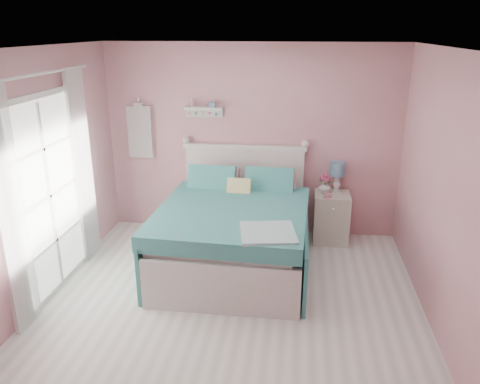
% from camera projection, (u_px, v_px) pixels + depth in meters
% --- Properties ---
extents(floor, '(4.50, 4.50, 0.00)m').
position_uv_depth(floor, '(227.00, 319.00, 4.71)').
color(floor, beige).
rests_on(floor, ground).
extents(room_shell, '(4.50, 4.50, 4.50)m').
position_uv_depth(room_shell, '(226.00, 168.00, 4.18)').
color(room_shell, tan).
rests_on(room_shell, floor).
extents(bed, '(1.78, 2.21, 1.26)m').
position_uv_depth(bed, '(234.00, 233.00, 5.67)').
color(bed, silver).
rests_on(bed, floor).
extents(nightstand, '(0.47, 0.46, 0.68)m').
position_uv_depth(nightstand, '(331.00, 217.00, 6.33)').
color(nightstand, beige).
rests_on(nightstand, floor).
extents(table_lamp, '(0.20, 0.20, 0.41)m').
position_uv_depth(table_lamp, '(337.00, 171.00, 6.23)').
color(table_lamp, white).
rests_on(table_lamp, nightstand).
extents(vase, '(0.21, 0.21, 0.17)m').
position_uv_depth(vase, '(325.00, 187.00, 6.24)').
color(vase, silver).
rests_on(vase, nightstand).
extents(teacup, '(0.13, 0.13, 0.08)m').
position_uv_depth(teacup, '(328.00, 195.00, 6.07)').
color(teacup, pink).
rests_on(teacup, nightstand).
extents(roses, '(0.14, 0.11, 0.12)m').
position_uv_depth(roses, '(325.00, 178.00, 6.20)').
color(roses, '#C74473').
rests_on(roses, vase).
extents(wall_shelf, '(0.50, 0.15, 0.25)m').
position_uv_depth(wall_shelf, '(204.00, 109.00, 6.26)').
color(wall_shelf, silver).
rests_on(wall_shelf, room_shell).
extents(hanging_dress, '(0.34, 0.03, 0.72)m').
position_uv_depth(hanging_dress, '(140.00, 132.00, 6.47)').
color(hanging_dress, white).
rests_on(hanging_dress, room_shell).
extents(french_door, '(0.04, 1.32, 2.16)m').
position_uv_depth(french_door, '(49.00, 197.00, 4.96)').
color(french_door, silver).
rests_on(french_door, floor).
extents(curtain_near, '(0.04, 0.40, 2.32)m').
position_uv_depth(curtain_near, '(11.00, 214.00, 4.22)').
color(curtain_near, white).
rests_on(curtain_near, floor).
extents(curtain_far, '(0.04, 0.40, 2.32)m').
position_uv_depth(curtain_far, '(83.00, 168.00, 5.62)').
color(curtain_far, white).
rests_on(curtain_far, floor).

